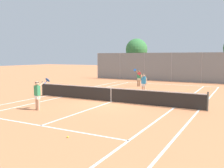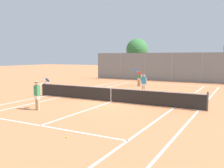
# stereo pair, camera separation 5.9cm
# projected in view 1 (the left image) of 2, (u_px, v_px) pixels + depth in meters

# --- Properties ---
(ground_plane) EXTENTS (120.00, 120.00, 0.00)m
(ground_plane) POSITION_uv_depth(u_px,v_px,m) (111.00, 102.00, 16.34)
(ground_plane) COLOR #CC7A4C
(court_line_markings) EXTENTS (11.10, 23.90, 0.01)m
(court_line_markings) POSITION_uv_depth(u_px,v_px,m) (111.00, 102.00, 16.34)
(court_line_markings) COLOR white
(court_line_markings) RESTS_ON ground
(tennis_net) EXTENTS (12.00, 0.10, 1.07)m
(tennis_net) POSITION_uv_depth(u_px,v_px,m) (111.00, 94.00, 16.28)
(tennis_net) COLOR #474C47
(tennis_net) RESTS_ON ground
(player_near_side) EXTENTS (0.77, 0.71, 1.77)m
(player_near_side) POSITION_uv_depth(u_px,v_px,m) (37.00, 94.00, 13.77)
(player_near_side) COLOR #D8A884
(player_near_side) RESTS_ON ground
(player_far_left) EXTENTS (0.61, 0.77, 1.77)m
(player_far_left) POSITION_uv_depth(u_px,v_px,m) (139.00, 77.00, 24.80)
(player_far_left) COLOR #936B4C
(player_far_left) RESTS_ON ground
(player_far_right) EXTENTS (0.57, 0.81, 1.77)m
(player_far_right) POSITION_uv_depth(u_px,v_px,m) (143.00, 82.00, 19.72)
(player_far_right) COLOR #D8A884
(player_far_right) RESTS_ON ground
(loose_tennis_ball_0) EXTENTS (0.07, 0.07, 0.07)m
(loose_tennis_ball_0) POSITION_uv_depth(u_px,v_px,m) (81.00, 94.00, 19.81)
(loose_tennis_ball_0) COLOR #D1DB33
(loose_tennis_ball_0) RESTS_ON ground
(loose_tennis_ball_1) EXTENTS (0.07, 0.07, 0.07)m
(loose_tennis_ball_1) POSITION_uv_depth(u_px,v_px,m) (166.00, 94.00, 19.35)
(loose_tennis_ball_1) COLOR #D1DB33
(loose_tennis_ball_1) RESTS_ON ground
(loose_tennis_ball_2) EXTENTS (0.07, 0.07, 0.07)m
(loose_tennis_ball_2) POSITION_uv_depth(u_px,v_px,m) (68.00, 137.00, 9.12)
(loose_tennis_ball_2) COLOR #D1DB33
(loose_tennis_ball_2) RESTS_ON ground
(loose_tennis_ball_3) EXTENTS (0.07, 0.07, 0.07)m
(loose_tennis_ball_3) POSITION_uv_depth(u_px,v_px,m) (211.00, 89.00, 22.72)
(loose_tennis_ball_3) COLOR #D1DB33
(loose_tennis_ball_3) RESTS_ON ground
(loose_tennis_ball_4) EXTENTS (0.07, 0.07, 0.07)m
(loose_tennis_ball_4) POSITION_uv_depth(u_px,v_px,m) (188.00, 90.00, 22.14)
(loose_tennis_ball_4) COLOR #D1DB33
(loose_tennis_ball_4) RESTS_ON ground
(back_fence) EXTENTS (20.43, 0.08, 3.44)m
(back_fence) POSITION_uv_depth(u_px,v_px,m) (171.00, 67.00, 29.43)
(back_fence) COLOR gray
(back_fence) RESTS_ON ground
(tree_behind_left) EXTENTS (3.02, 3.02, 5.44)m
(tree_behind_left) POSITION_uv_depth(u_px,v_px,m) (136.00, 50.00, 34.59)
(tree_behind_left) COLOR brown
(tree_behind_left) RESTS_ON ground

